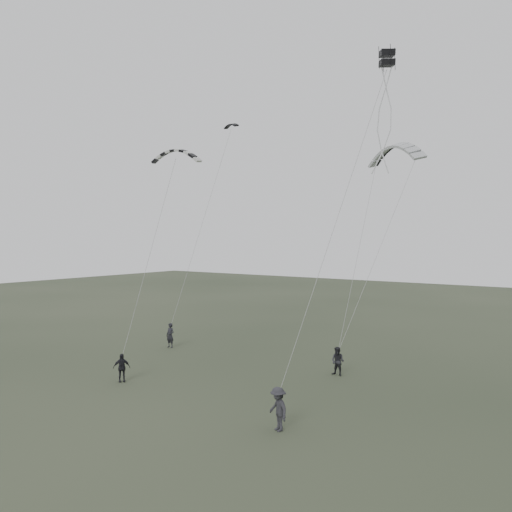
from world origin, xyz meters
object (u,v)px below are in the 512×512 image
Objects in this scene: flyer_left at (170,335)px; flyer_far at (278,409)px; kite_dark_small at (231,124)px; flyer_right at (338,361)px; kite_pale_large at (395,145)px; kite_box at (387,58)px; flyer_center at (122,368)px; kite_striped at (176,150)px.

flyer_far is (15.00, -8.81, 0.01)m from flyer_left.
flyer_left is 1.23× the size of kite_dark_small.
flyer_right is (13.36, 0.24, -0.06)m from flyer_left.
kite_dark_small reaches higher than flyer_right.
kite_pale_large is 11.04m from kite_box.
flyer_left is 23.68m from kite_box.
flyer_center is at bearing -63.48° from kite_dark_small.
flyer_far is (10.98, -0.96, 0.12)m from flyer_center.
flyer_far is 18.38m from kite_striped.
kite_box is (14.35, -1.02, 2.60)m from kite_striped.
kite_striped is at bearing 46.22° from flyer_center.
flyer_left is 13.36m from flyer_right.
flyer_left is 2.52× the size of kite_box.
kite_dark_small is at bearing 156.34° from flyer_right.
kite_pale_large reaches higher than flyer_right.
flyer_far is 2.56× the size of kite_box.
flyer_left is 0.56× the size of kite_striped.
flyer_left is 20.70m from kite_pale_large.
flyer_left is 1.08× the size of flyer_right.
flyer_far is (1.64, -9.04, 0.08)m from flyer_right.
kite_dark_small is at bearing 83.21° from flyer_left.
flyer_left reaches higher than flyer_center.
kite_box reaches higher than kite_striped.
kite_striped is at bearing 179.48° from flyer_far.
kite_striped is at bearing -60.49° from kite_dark_small.
flyer_right is at bearing 103.50° from kite_box.
kite_striped is at bearing -160.86° from flyer_right.
flyer_far is 0.42× the size of kite_pale_large.
kite_dark_small reaches higher than flyer_center.
kite_box is at bearing -14.88° from flyer_left.
kite_box reaches higher than flyer_left.
flyer_right is 0.91× the size of flyer_far.
kite_pale_large is (14.38, 6.66, 13.32)m from flyer_left.
kite_dark_small is 20.14m from kite_box.
flyer_far is at bearing -151.07° from kite_box.
kite_box is (4.27, -3.92, 15.44)m from flyer_right.
kite_striped reaches higher than flyer_right.
flyer_center is 1.08× the size of kite_dark_small.
kite_striped is (-11.72, 6.14, 12.76)m from flyer_far.
flyer_left reaches higher than flyer_right.
kite_pale_large is at bearing 21.78° from flyer_left.
flyer_far is at bearing -76.64° from flyer_right.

